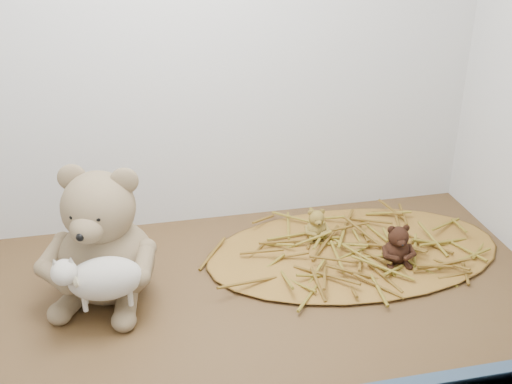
{
  "coord_description": "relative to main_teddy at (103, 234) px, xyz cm",
  "views": [
    {
      "loc": [
        -11.71,
        -89.77,
        66.29
      ],
      "look_at": [
        8.29,
        1.76,
        19.49
      ],
      "focal_mm": 45.0,
      "sensor_mm": 36.0,
      "label": 1
    }
  ],
  "objects": [
    {
      "name": "alcove_shell",
      "position": [
        16.91,
        3.15,
        32.74
      ],
      "size": [
        120.4,
        60.2,
        90.4
      ],
      "color": "#3F2A15",
      "rests_on": "ground"
    },
    {
      "name": "straw_bed",
      "position": [
        46.4,
        3.92,
        -11.7
      ],
      "size": [
        58.01,
        33.68,
        1.12
      ],
      "primitive_type": "ellipsoid",
      "color": "brown",
      "rests_on": "shelf_floor"
    },
    {
      "name": "main_teddy",
      "position": [
        0.0,
        0.0,
        0.0
      ],
      "size": [
        26.02,
        26.64,
        24.52
      ],
      "primitive_type": null,
      "rotation": [
        0.0,
        0.0,
        -0.37
      ],
      "color": "#836A51",
      "rests_on": "shelf_floor"
    },
    {
      "name": "toy_lamb",
      "position": [
        0.0,
        -8.79,
        -2.96
      ],
      "size": [
        15.23,
        9.29,
        9.84
      ],
      "primitive_type": null,
      "color": "beige",
      "rests_on": "main_teddy"
    },
    {
      "name": "mini_teddy_tan",
      "position": [
        40.4,
        9.79,
        -7.95
      ],
      "size": [
        5.39,
        5.66,
        6.38
      ],
      "primitive_type": null,
      "rotation": [
        0.0,
        0.0,
        -0.05
      ],
      "color": "olive",
      "rests_on": "straw_bed"
    },
    {
      "name": "mini_teddy_brown",
      "position": [
        52.39,
        -1.95,
        -7.23
      ],
      "size": [
        6.87,
        7.18,
        7.82
      ],
      "primitive_type": null,
      "rotation": [
        0.0,
        0.0,
        -0.09
      ],
      "color": "black",
      "rests_on": "straw_bed"
    }
  ]
}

